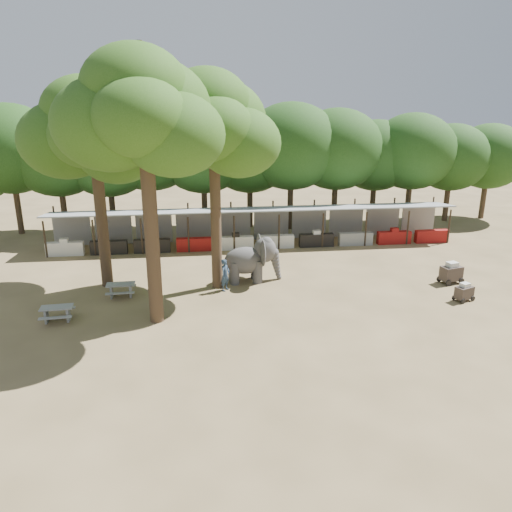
{
  "coord_description": "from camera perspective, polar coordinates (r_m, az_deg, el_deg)",
  "views": [
    {
      "loc": [
        -4.05,
        -19.56,
        9.88
      ],
      "look_at": [
        -1.0,
        5.0,
        2.0
      ],
      "focal_mm": 35.0,
      "sensor_mm": 36.0,
      "label": 1
    }
  ],
  "objects": [
    {
      "name": "backdrop_trees",
      "position": [
        39.01,
        -1.1,
        11.23
      ],
      "size": [
        46.46,
        5.95,
        8.33
      ],
      "color": "#332316",
      "rests_on": "ground"
    },
    {
      "name": "yard_tree_back",
      "position": [
        25.8,
        -5.21,
        14.62
      ],
      "size": [
        7.1,
        6.9,
        11.36
      ],
      "color": "#332316",
      "rests_on": "ground"
    },
    {
      "name": "yard_tree_center",
      "position": [
        21.85,
        -13.03,
        15.47
      ],
      "size": [
        7.1,
        6.9,
        12.04
      ],
      "color": "#332316",
      "rests_on": "ground"
    },
    {
      "name": "vendor_stalls",
      "position": [
        34.75,
        -0.16,
        3.17
      ],
      "size": [
        28.0,
        2.99,
        2.8
      ],
      "color": "gray",
      "rests_on": "ground"
    },
    {
      "name": "elephant",
      "position": [
        27.81,
        -0.45,
        -0.39
      ],
      "size": [
        3.3,
        2.54,
        2.53
      ],
      "rotation": [
        0.0,
        0.0,
        0.04
      ],
      "color": "#3E3B3B",
      "rests_on": "ground"
    },
    {
      "name": "cart_front",
      "position": [
        27.46,
        22.7,
        -3.81
      ],
      "size": [
        1.14,
        0.96,
        0.95
      ],
      "rotation": [
        0.0,
        0.0,
        0.38
      ],
      "color": "#332923",
      "rests_on": "ground"
    },
    {
      "name": "cart_back",
      "position": [
        29.75,
        21.41,
        -1.78
      ],
      "size": [
        1.4,
        1.08,
        1.21
      ],
      "rotation": [
        0.0,
        0.0,
        0.24
      ],
      "color": "#332923",
      "rests_on": "ground"
    },
    {
      "name": "handler",
      "position": [
        26.58,
        -3.54,
        -2.18
      ],
      "size": [
        0.71,
        0.75,
        1.75
      ],
      "primitive_type": "imported",
      "rotation": [
        0.0,
        0.0,
        0.95
      ],
      "color": "#26384C",
      "rests_on": "ground"
    },
    {
      "name": "picnic_table_far",
      "position": [
        26.75,
        -15.19,
        -3.58
      ],
      "size": [
        1.48,
        1.34,
        0.72
      ],
      "rotation": [
        0.0,
        0.0,
        0.03
      ],
      "color": "gray",
      "rests_on": "ground"
    },
    {
      "name": "picnic_table_near",
      "position": [
        24.85,
        -21.79,
        -5.93
      ],
      "size": [
        1.52,
        1.39,
        0.72
      ],
      "rotation": [
        0.0,
        0.0,
        0.07
      ],
      "color": "gray",
      "rests_on": "ground"
    },
    {
      "name": "ground",
      "position": [
        22.28,
        4.19,
        -8.71
      ],
      "size": [
        100.0,
        100.0,
        0.0
      ],
      "primitive_type": "plane",
      "color": "brown",
      "rests_on": "ground"
    },
    {
      "name": "yard_tree_left",
      "position": [
        27.28,
        -18.32,
        13.27
      ],
      "size": [
        7.1,
        6.9,
        11.02
      ],
      "color": "#332316",
      "rests_on": "ground"
    }
  ]
}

